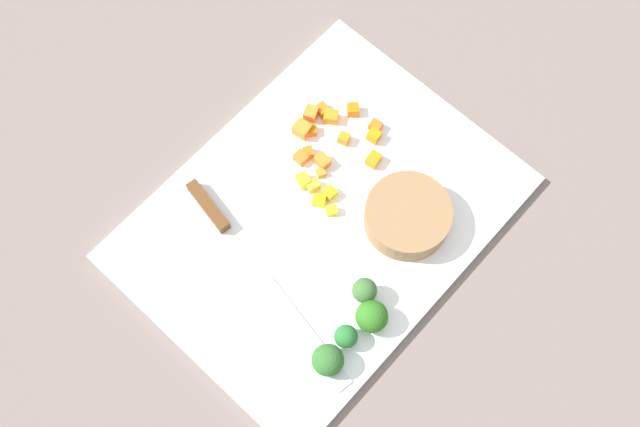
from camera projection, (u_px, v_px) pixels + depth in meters
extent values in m
plane|color=#6F615B|center=(320.00, 220.00, 0.95)|extent=(4.00, 4.00, 0.00)
cube|color=white|center=(320.00, 218.00, 0.95)|extent=(0.46, 0.35, 0.01)
cylinder|color=olive|center=(408.00, 216.00, 0.92)|extent=(0.11, 0.11, 0.04)
cube|color=silver|center=(304.00, 333.00, 0.89)|extent=(0.05, 0.16, 0.00)
cube|color=#5C3518|center=(208.00, 206.00, 0.94)|extent=(0.03, 0.08, 0.02)
cube|color=orange|center=(321.00, 173.00, 0.96)|extent=(0.01, 0.01, 0.01)
cube|color=orange|center=(301.00, 158.00, 0.96)|extent=(0.02, 0.02, 0.01)
cube|color=orange|center=(322.00, 109.00, 0.99)|extent=(0.02, 0.02, 0.01)
cube|color=orange|center=(353.00, 110.00, 0.98)|extent=(0.02, 0.02, 0.01)
cube|color=orange|center=(323.00, 161.00, 0.96)|extent=(0.02, 0.02, 0.02)
cube|color=orange|center=(344.00, 139.00, 0.97)|extent=(0.02, 0.02, 0.01)
cube|color=orange|center=(308.00, 152.00, 0.96)|extent=(0.02, 0.02, 0.01)
cube|color=orange|center=(376.00, 126.00, 0.98)|extent=(0.02, 0.02, 0.01)
cube|color=orange|center=(372.00, 159.00, 0.96)|extent=(0.02, 0.02, 0.01)
cube|color=orange|center=(311.00, 114.00, 0.98)|extent=(0.02, 0.02, 0.02)
cube|color=orange|center=(302.00, 129.00, 0.97)|extent=(0.02, 0.02, 0.02)
cube|color=orange|center=(312.00, 130.00, 0.98)|extent=(0.02, 0.02, 0.01)
cube|color=orange|center=(374.00, 136.00, 0.97)|extent=(0.02, 0.02, 0.01)
cube|color=orange|center=(331.00, 117.00, 0.98)|extent=(0.02, 0.02, 0.01)
cube|color=yellow|center=(330.00, 193.00, 0.94)|extent=(0.02, 0.02, 0.01)
cube|color=yellow|center=(313.00, 186.00, 0.95)|extent=(0.02, 0.02, 0.01)
cube|color=yellow|center=(303.00, 180.00, 0.95)|extent=(0.02, 0.02, 0.02)
cube|color=yellow|center=(319.00, 201.00, 0.94)|extent=(0.02, 0.02, 0.01)
cube|color=yellow|center=(332.00, 210.00, 0.94)|extent=(0.02, 0.02, 0.01)
cylinder|color=#8CC354|center=(328.00, 362.00, 0.87)|extent=(0.01, 0.01, 0.01)
sphere|color=#2E6329|center=(328.00, 360.00, 0.86)|extent=(0.04, 0.04, 0.04)
cylinder|color=#82B668|center=(371.00, 319.00, 0.89)|extent=(0.01, 0.01, 0.01)
sphere|color=#2B6C1D|center=(372.00, 316.00, 0.88)|extent=(0.04, 0.04, 0.04)
cylinder|color=#89AC6A|center=(346.00, 339.00, 0.88)|extent=(0.01, 0.01, 0.01)
sphere|color=#256C2D|center=(346.00, 336.00, 0.87)|extent=(0.03, 0.03, 0.03)
cylinder|color=#82BB60|center=(364.00, 294.00, 0.90)|extent=(0.01, 0.01, 0.02)
sphere|color=#3A6430|center=(365.00, 290.00, 0.88)|extent=(0.03, 0.03, 0.03)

